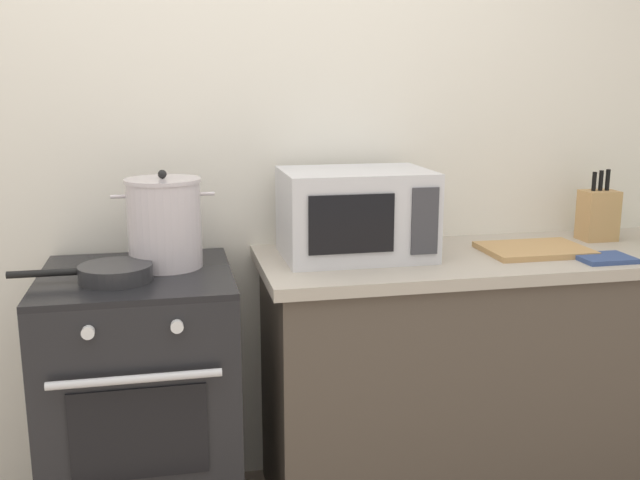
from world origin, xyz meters
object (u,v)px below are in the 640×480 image
stock_pot (165,223)px  frying_pan (113,273)px  cutting_board (534,250)px  oven_mitt (604,258)px  stove (143,408)px  microwave (355,213)px  knife_block (598,215)px

stock_pot → frying_pan: 0.25m
cutting_board → oven_mitt: size_ratio=2.00×
stove → cutting_board: size_ratio=2.56×
microwave → cutting_board: (0.64, -0.08, -0.14)m
stove → stock_pot: bearing=34.2°
microwave → knife_block: (0.97, 0.06, -0.05)m
oven_mitt → frying_pan: bearing=177.2°
frying_pan → cutting_board: 1.44m
frying_pan → oven_mitt: size_ratio=2.35×
stove → microwave: microwave is taller
microwave → knife_block: bearing=3.7°
microwave → stove: bearing=-173.9°
stock_pot → oven_mitt: stock_pot is taller
stock_pot → knife_block: 1.61m
stock_pot → oven_mitt: bearing=-8.8°
knife_block → oven_mitt: 0.35m
frying_pan → knife_block: size_ratio=1.56×
frying_pan → cutting_board: bearing=3.2°
frying_pan → microwave: bearing=11.2°
frying_pan → microwave: microwave is taller
oven_mitt → stock_pot: bearing=171.2°
stock_pot → knife_block: stock_pot is taller
stove → stock_pot: 0.62m
stove → oven_mitt: (1.55, -0.16, 0.47)m
knife_block → cutting_board: bearing=-157.2°
stock_pot → knife_block: bearing=2.7°
stove → oven_mitt: bearing=-5.9°
stock_pot → frying_pan: size_ratio=0.77×
stove → stock_pot: size_ratio=2.82×
stock_pot → microwave: bearing=1.2°
frying_pan → cutting_board: frying_pan is taller
knife_block → oven_mitt: (-0.16, -0.30, -0.09)m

